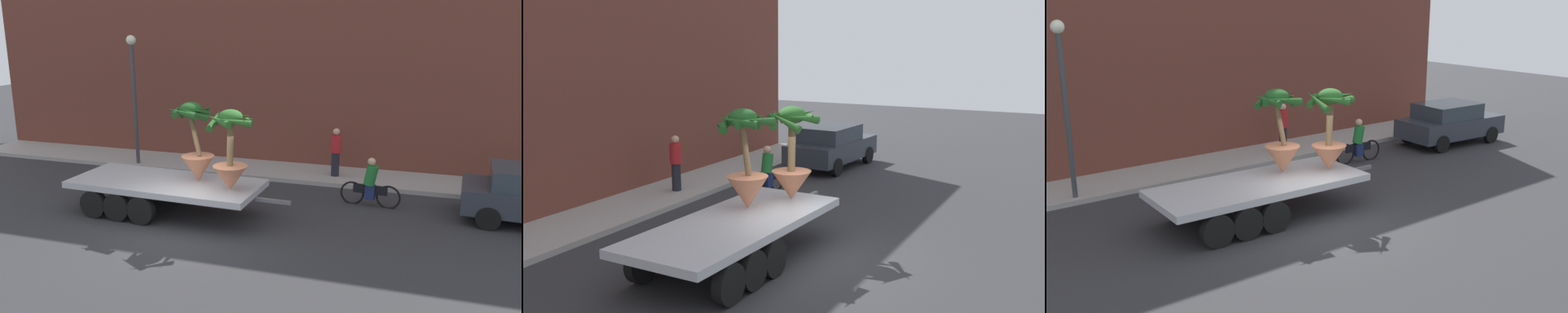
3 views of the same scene
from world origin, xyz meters
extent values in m
plane|color=#2D2D30|center=(0.00, 0.00, 0.00)|extent=(60.00, 60.00, 0.00)
cube|color=#A39E99|center=(0.00, 6.10, 0.07)|extent=(24.00, 2.20, 0.15)
cube|color=brown|center=(0.00, 7.80, 4.96)|extent=(24.00, 1.20, 9.92)
cube|color=#B7BABF|center=(-1.13, 1.14, 0.89)|extent=(5.63, 2.45, 0.18)
cylinder|color=black|center=(-2.86, 2.25, 0.40)|extent=(0.81, 0.25, 0.80)
cylinder|color=black|center=(-2.94, 0.16, 0.40)|extent=(0.81, 0.25, 0.80)
cylinder|color=black|center=(-2.09, 2.22, 0.40)|extent=(0.81, 0.25, 0.80)
cylinder|color=black|center=(-2.16, 0.13, 0.40)|extent=(0.81, 0.25, 0.80)
cylinder|color=black|center=(-1.31, 2.20, 0.40)|extent=(0.81, 0.25, 0.80)
cylinder|color=black|center=(-1.39, 0.10, 0.40)|extent=(0.81, 0.25, 0.80)
cube|color=slate|center=(2.15, 1.02, 0.74)|extent=(1.00, 0.14, 0.10)
cone|color=#C17251|center=(-0.22, 1.40, 1.36)|extent=(0.95, 0.95, 0.75)
cylinder|color=brown|center=(-0.30, 1.40, 2.40)|extent=(0.41, 0.14, 1.34)
ellipsoid|color=#235B23|center=(-0.38, 1.40, 3.07)|extent=(0.65, 0.65, 0.40)
cone|color=#235B23|center=(-0.04, 1.36, 3.01)|extent=(0.27, 0.73, 0.39)
cone|color=#235B23|center=(-0.11, 1.74, 2.99)|extent=(0.81, 0.69, 0.53)
cone|color=#235B23|center=(-0.52, 1.75, 2.98)|extent=(0.79, 0.47, 0.49)
cone|color=#235B23|center=(-0.68, 1.53, 3.03)|extent=(0.46, 0.71, 0.32)
cone|color=#235B23|center=(-0.76, 1.27, 3.03)|extent=(0.45, 0.85, 0.34)
cone|color=#235B23|center=(-0.45, 0.94, 3.04)|extent=(0.96, 0.35, 0.35)
cone|color=#235B23|center=(-0.14, 1.11, 2.99)|extent=(0.71, 0.65, 0.48)
cone|color=#C17251|center=(0.97, 0.89, 1.33)|extent=(0.95, 0.95, 0.69)
cylinder|color=brown|center=(0.98, 0.89, 2.34)|extent=(0.22, 0.18, 1.34)
ellipsoid|color=#2D6B28|center=(1.00, 0.89, 3.01)|extent=(0.65, 0.65, 0.41)
cone|color=#2D6B28|center=(1.43, 0.97, 2.95)|extent=(0.36, 0.93, 0.44)
cone|color=#2D6B28|center=(1.15, 1.24, 2.98)|extent=(0.79, 0.50, 0.31)
cone|color=#2D6B28|center=(0.80, 1.27, 2.93)|extent=(0.86, 0.57, 0.48)
cone|color=#2D6B28|center=(0.55, 0.88, 2.92)|extent=(0.21, 0.90, 0.56)
cone|color=#2D6B28|center=(0.79, 0.51, 2.97)|extent=(0.87, 0.60, 0.33)
cone|color=#2D6B28|center=(1.23, 0.51, 2.97)|extent=(0.89, 0.65, 0.37)
torus|color=black|center=(5.03, 3.47, 0.34)|extent=(0.74, 0.13, 0.74)
torus|color=black|center=(3.93, 3.58, 0.34)|extent=(0.74, 0.13, 0.74)
cube|color=black|center=(4.48, 3.53, 0.52)|extent=(1.04, 0.16, 0.28)
cylinder|color=#1E702D|center=(4.48, 3.53, 0.97)|extent=(0.47, 0.38, 0.65)
sphere|color=tan|center=(4.48, 3.53, 1.39)|extent=(0.24, 0.24, 0.24)
cube|color=navy|center=(4.48, 3.53, 0.44)|extent=(0.30, 0.27, 0.44)
cube|color=#2D333D|center=(9.11, 3.38, 0.67)|extent=(4.23, 2.12, 0.70)
cube|color=#2D3842|center=(8.90, 3.39, 1.30)|extent=(2.37, 1.81, 0.56)
cylinder|color=black|center=(10.50, 4.17, 0.32)|extent=(0.65, 0.24, 0.64)
cylinder|color=black|center=(10.39, 2.41, 0.32)|extent=(0.65, 0.24, 0.64)
cylinder|color=black|center=(7.83, 4.34, 0.32)|extent=(0.65, 0.24, 0.64)
cylinder|color=black|center=(7.71, 2.59, 0.32)|extent=(0.65, 0.24, 0.64)
cylinder|color=black|center=(3.01, 5.90, 0.57)|extent=(0.28, 0.28, 0.85)
cylinder|color=red|center=(3.01, 5.90, 1.31)|extent=(0.36, 0.36, 0.62)
sphere|color=tan|center=(3.01, 5.90, 1.74)|extent=(0.24, 0.24, 0.24)
cylinder|color=#383D42|center=(-4.54, 5.30, 2.40)|extent=(0.14, 0.14, 4.50)
sphere|color=#EAEACC|center=(-4.54, 5.30, 4.80)|extent=(0.36, 0.36, 0.36)
camera|label=1|loc=(5.84, -11.72, 5.42)|focal=35.73mm
camera|label=2|loc=(-11.81, -5.66, 4.82)|focal=42.66mm
camera|label=3|loc=(-9.20, -11.29, 5.70)|focal=41.72mm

